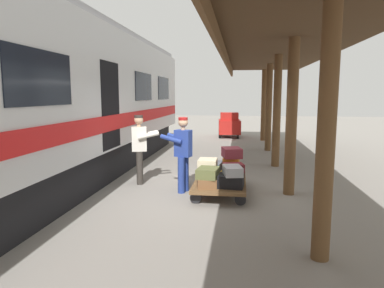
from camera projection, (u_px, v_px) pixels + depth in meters
name	position (u px, v px, depth m)	size (l,w,h in m)	color
ground_plane	(205.00, 191.00, 8.06)	(60.00, 60.00, 0.00)	gray
platform_canopy	(291.00, 44.00, 7.36)	(3.20, 19.66, 3.56)	brown
train_car	(50.00, 101.00, 8.28)	(3.02, 16.14, 4.00)	silver
luggage_cart	(220.00, 182.00, 7.85)	(1.14, 2.05, 0.30)	brown
suitcase_slate_roller	(211.00, 168.00, 8.41)	(0.50, 0.60, 0.30)	#4C515B
suitcase_black_hardshell	(231.00, 181.00, 7.23)	(0.51, 0.46, 0.26)	black
suitcase_yellow_case	(232.00, 176.00, 7.79)	(0.49, 0.56, 0.21)	gold
suitcase_tan_vintage	(232.00, 169.00, 8.34)	(0.42, 0.56, 0.27)	tan
suitcase_teal_softside	(209.00, 174.00, 7.86)	(0.40, 0.47, 0.28)	#1E666B
suitcase_brown_leather	(207.00, 182.00, 7.31)	(0.38, 0.61, 0.19)	brown
suitcase_maroon_trunk	(233.00, 168.00, 7.73)	(0.44, 0.37, 0.18)	maroon
suitcase_orange_carryall	(231.00, 161.00, 8.30)	(0.36, 0.46, 0.16)	#CC6B23
suitcase_cream_canvas	(208.00, 163.00, 7.83)	(0.40, 0.50, 0.19)	beige
suitcase_burgundy_valise	(232.00, 153.00, 8.25)	(0.42, 0.52, 0.23)	maroon
suitcase_gray_aluminum	(233.00, 171.00, 7.17)	(0.35, 0.53, 0.19)	#9EA0A5
suitcase_olive_duffel	(208.00, 173.00, 7.26)	(0.42, 0.54, 0.20)	brown
porter_in_overalls	(182.00, 152.00, 7.88)	(0.73, 0.56, 1.70)	navy
porter_by_door	(140.00, 147.00, 8.64)	(0.73, 0.56, 1.70)	#332D28
baggage_tug	(229.00, 125.00, 18.28)	(1.23, 1.78, 1.30)	#B21E19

